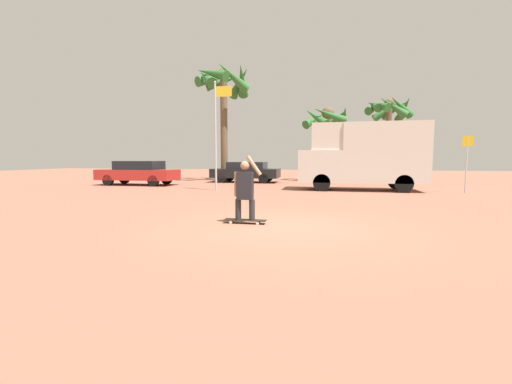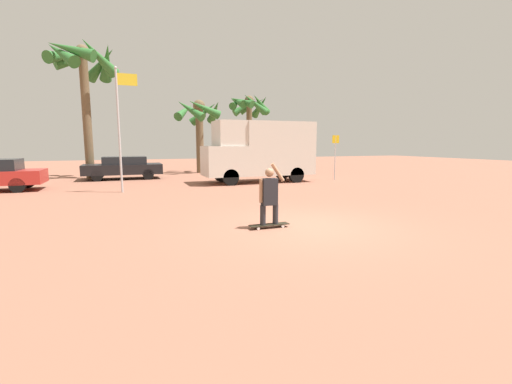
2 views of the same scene
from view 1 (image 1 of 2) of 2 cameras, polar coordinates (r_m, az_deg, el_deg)
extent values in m
plane|color=#935B47|center=(7.86, 4.45, -5.72)|extent=(80.00, 80.00, 0.00)
cube|color=black|center=(8.18, -1.83, -4.69)|extent=(1.01, 0.24, 0.02)
cylinder|color=white|center=(8.17, -4.23, -5.02)|extent=(0.07, 0.03, 0.07)
cylinder|color=white|center=(8.36, -3.84, -4.78)|extent=(0.07, 0.03, 0.07)
cylinder|color=white|center=(8.02, 0.28, -5.22)|extent=(0.07, 0.03, 0.07)
cylinder|color=white|center=(8.21, 0.57, -4.96)|extent=(0.07, 0.03, 0.07)
cylinder|color=#28282D|center=(8.18, -2.98, -2.91)|extent=(0.14, 0.14, 0.49)
cylinder|color=#28282D|center=(8.10, -0.67, -2.98)|extent=(0.14, 0.14, 0.49)
cube|color=#232328|center=(8.07, -1.84, 1.05)|extent=(0.37, 0.22, 0.65)
sphere|color=#A37556|center=(8.05, -1.85, 4.42)|extent=(0.22, 0.22, 0.22)
cylinder|color=#A37556|center=(8.12, -3.33, 1.33)|extent=(0.09, 0.09, 0.58)
cylinder|color=#A37556|center=(8.00, -0.34, 4.39)|extent=(0.37, 0.09, 0.48)
cylinder|color=black|center=(16.51, 10.89, 1.56)|extent=(0.82, 0.28, 0.82)
cylinder|color=black|center=(18.23, 11.00, 1.93)|extent=(0.82, 0.28, 0.82)
cylinder|color=black|center=(16.84, 23.42, 1.27)|extent=(0.82, 0.28, 0.82)
cylinder|color=black|center=(18.53, 22.37, 1.67)|extent=(0.82, 0.28, 0.82)
cube|color=silver|center=(17.34, 10.70, 4.28)|extent=(2.06, 2.01, 1.53)
cube|color=black|center=(17.35, 9.35, 5.32)|extent=(0.04, 1.71, 0.77)
cube|color=silver|center=(17.52, 20.47, 6.13)|extent=(3.83, 2.01, 2.81)
cube|color=silver|center=(17.36, 11.82, 8.90)|extent=(1.44, 1.85, 1.28)
cylinder|color=black|center=(21.92, -5.69, 2.34)|extent=(0.61, 0.22, 0.61)
cylinder|color=black|center=(23.56, -4.42, 2.57)|extent=(0.61, 0.22, 0.61)
cylinder|color=black|center=(21.25, 1.25, 2.26)|extent=(0.61, 0.22, 0.61)
cylinder|color=black|center=(22.94, 2.06, 2.50)|extent=(0.61, 0.22, 0.61)
cube|color=black|center=(22.37, -1.73, 3.16)|extent=(4.35, 1.94, 0.57)
cube|color=black|center=(22.33, -1.46, 4.46)|extent=(2.39, 1.71, 0.44)
cylinder|color=black|center=(21.27, -23.43, 1.82)|extent=(0.63, 0.22, 0.63)
cylinder|color=black|center=(22.58, -21.08, 2.10)|extent=(0.63, 0.22, 0.63)
cylinder|color=black|center=(19.76, -16.74, 1.79)|extent=(0.63, 0.22, 0.63)
cylinder|color=black|center=(21.18, -14.66, 2.08)|extent=(0.63, 0.22, 0.63)
cube|color=#B22823|center=(21.14, -19.08, 2.76)|extent=(4.55, 1.82, 0.60)
cube|color=black|center=(21.07, -18.86, 4.24)|extent=(2.50, 1.60, 0.49)
cylinder|color=brown|center=(26.17, 21.12, 7.76)|extent=(0.44, 0.44, 5.40)
sphere|color=brown|center=(26.43, 21.33, 13.61)|extent=(0.70, 0.70, 0.70)
cone|color=#2D6B2D|center=(26.80, 23.42, 12.56)|extent=(1.05, 2.08, 1.79)
cone|color=#2D6B2D|center=(27.35, 22.17, 12.69)|extent=(2.13, 1.62, 1.48)
cone|color=#2D6B2D|center=(27.41, 20.94, 12.58)|extent=(2.07, 0.60, 1.66)
cone|color=#2D6B2D|center=(26.83, 19.20, 13.11)|extent=(1.66, 2.16, 1.24)
cone|color=#2D6B2D|center=(26.10, 19.07, 13.40)|extent=(0.94, 2.25, 1.15)
cone|color=#2D6B2D|center=(25.70, 19.58, 13.49)|extent=(1.73, 2.13, 1.18)
cone|color=#2D6B2D|center=(25.36, 21.86, 13.12)|extent=(2.09, 0.73, 1.69)
cone|color=#2D6B2D|center=(25.64, 22.98, 13.05)|extent=(2.05, 1.67, 1.63)
cylinder|color=brown|center=(24.50, 11.75, 7.34)|extent=(0.52, 0.52, 4.67)
sphere|color=brown|center=(24.69, 11.86, 12.76)|extent=(0.84, 0.84, 0.84)
cone|color=#2D6B2D|center=(24.69, 14.48, 11.92)|extent=(0.68, 2.26, 1.65)
cone|color=#2D6B2D|center=(25.62, 13.03, 11.56)|extent=(2.20, 1.55, 1.84)
cone|color=#2D6B2D|center=(25.36, 9.83, 11.92)|extent=(1.90, 2.17, 1.56)
cone|color=#2D6B2D|center=(23.86, 9.94, 12.23)|extent=(2.05, 2.00, 1.67)
cone|color=#2D6B2D|center=(23.55, 12.14, 12.49)|extent=(2.35, 0.87, 1.43)
cylinder|color=brown|center=(24.14, -5.35, 10.58)|extent=(0.48, 0.48, 7.30)
sphere|color=brown|center=(24.73, -5.43, 19.03)|extent=(0.78, 0.78, 0.78)
cone|color=#2D6B2D|center=(24.47, -2.34, 18.06)|extent=(1.06, 2.50, 2.13)
cone|color=#2D6B2D|center=(25.21, -2.72, 17.74)|extent=(2.22, 2.26, 2.07)
cone|color=#2D6B2D|center=(25.91, -5.54, 17.86)|extent=(2.71, 1.55, 1.47)
cone|color=#2D6B2D|center=(25.62, -7.39, 18.07)|extent=(1.97, 2.61, 1.35)
cone|color=#2D6B2D|center=(24.21, -8.35, 18.43)|extent=(2.18, 2.43, 1.81)
cone|color=#2D6B2D|center=(23.73, -7.45, 19.06)|extent=(2.71, 1.61, 1.39)
cone|color=#2D6B2D|center=(23.55, -3.91, 18.67)|extent=(2.26, 2.27, 2.00)
cylinder|color=#B7B7BC|center=(16.72, -6.75, 8.99)|extent=(0.09, 0.09, 5.09)
sphere|color=#B7B7BC|center=(17.08, -6.86, 17.71)|extent=(0.12, 0.12, 0.12)
cube|color=yellow|center=(16.86, -5.39, 16.35)|extent=(0.77, 0.02, 0.48)
cylinder|color=#B7B7BC|center=(17.83, 31.66, 3.88)|extent=(0.06, 0.06, 2.53)
cube|color=gold|center=(17.83, 31.85, 7.23)|extent=(0.44, 0.02, 0.44)
camera|label=2|loc=(5.22, -76.18, 7.18)|focal=24.00mm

